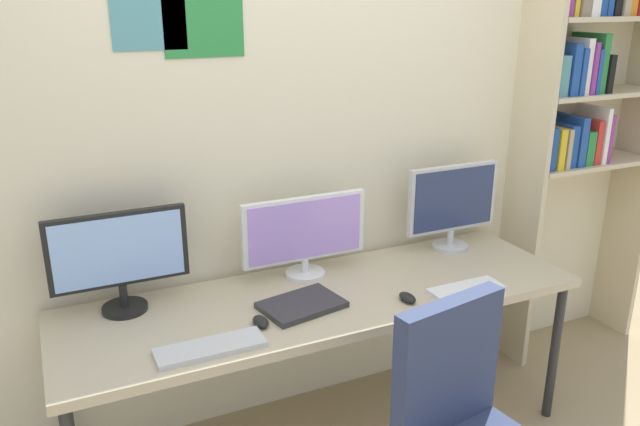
% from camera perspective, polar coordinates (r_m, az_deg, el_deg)
% --- Properties ---
extents(wall_back, '(4.62, 0.11, 2.60)m').
position_cam_1_polar(wall_back, '(2.87, -3.13, 6.18)').
color(wall_back, beige).
rests_on(wall_back, ground_plane).
extents(desk, '(2.22, 0.68, 0.74)m').
position_cam_1_polar(desk, '(2.72, 0.45, -8.32)').
color(desk, tan).
rests_on(desk, ground_plane).
extents(bookshelf, '(0.83, 0.28, 2.14)m').
position_cam_1_polar(bookshelf, '(3.60, 22.66, 9.21)').
color(bookshelf, beige).
rests_on(bookshelf, ground_plane).
extents(monitor_left, '(0.54, 0.18, 0.41)m').
position_cam_1_polar(monitor_left, '(2.59, -17.67, -3.73)').
color(monitor_left, black).
rests_on(monitor_left, desk).
extents(monitor_center, '(0.58, 0.18, 0.37)m').
position_cam_1_polar(monitor_center, '(2.79, -1.40, -1.86)').
color(monitor_center, silver).
rests_on(monitor_center, desk).
extents(monitor_right, '(0.50, 0.18, 0.43)m').
position_cam_1_polar(monitor_right, '(3.16, 11.87, 0.85)').
color(monitor_right, silver).
rests_on(monitor_right, desk).
extents(keyboard_left, '(0.39, 0.13, 0.02)m').
position_cam_1_polar(keyboard_left, '(2.34, -9.85, -11.88)').
color(keyboard_left, silver).
rests_on(keyboard_left, desk).
extents(keyboard_right, '(0.33, 0.13, 0.02)m').
position_cam_1_polar(keyboard_right, '(2.79, 13.07, -6.76)').
color(keyboard_right, silver).
rests_on(keyboard_right, desk).
extents(mouse_left_side, '(0.06, 0.10, 0.03)m').
position_cam_1_polar(mouse_left_side, '(2.66, 7.89, -7.56)').
color(mouse_left_side, black).
rests_on(mouse_left_side, desk).
extents(mouse_right_side, '(0.06, 0.10, 0.03)m').
position_cam_1_polar(mouse_right_side, '(2.47, -5.39, -9.73)').
color(mouse_right_side, black).
rests_on(mouse_right_side, desk).
extents(laptop_closed, '(0.36, 0.28, 0.02)m').
position_cam_1_polar(laptop_closed, '(2.59, -1.66, -8.28)').
color(laptop_closed, '#2D2D2D').
rests_on(laptop_closed, desk).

